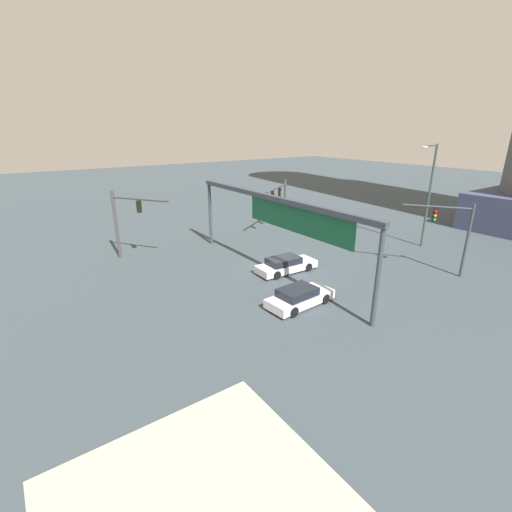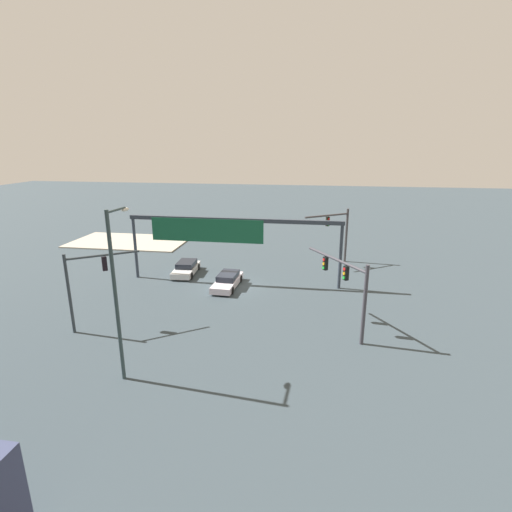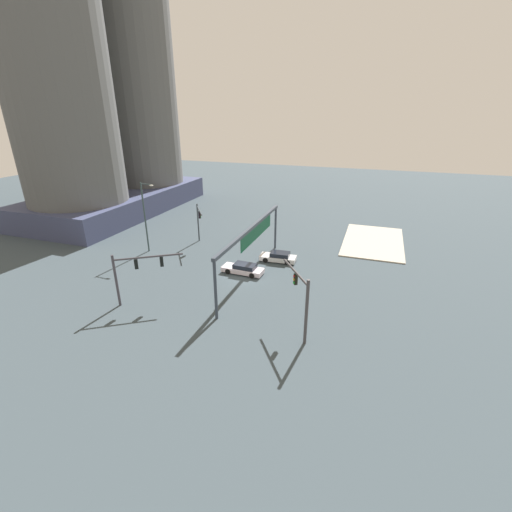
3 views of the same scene
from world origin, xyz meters
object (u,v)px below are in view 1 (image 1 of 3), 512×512
(streetlamp_curved_arm, at_px, (429,191))
(sedan_car_approaching, at_px, (286,265))
(sedan_car_waiting_far, at_px, (299,297))
(traffic_signal_opposite_side, at_px, (126,215))
(traffic_signal_cross_street, at_px, (280,197))
(traffic_signal_near_corner, at_px, (453,227))

(streetlamp_curved_arm, height_order, sedan_car_approaching, streetlamp_curved_arm)
(streetlamp_curved_arm, bearing_deg, sedan_car_waiting_far, 12.14)
(traffic_signal_opposite_side, distance_m, sedan_car_waiting_far, 16.18)
(traffic_signal_opposite_side, relative_size, traffic_signal_cross_street, 1.05)
(streetlamp_curved_arm, bearing_deg, traffic_signal_near_corner, 49.46)
(traffic_signal_near_corner, xyz_separation_m, traffic_signal_opposite_side, (-17.26, -18.40, 0.06))
(traffic_signal_opposite_side, xyz_separation_m, traffic_signal_cross_street, (0.09, 16.16, -0.13))
(traffic_signal_opposite_side, relative_size, streetlamp_curved_arm, 0.62)
(traffic_signal_opposite_side, height_order, traffic_signal_cross_street, traffic_signal_opposite_side)
(traffic_signal_opposite_side, bearing_deg, streetlamp_curved_arm, 27.50)
(traffic_signal_near_corner, relative_size, sedan_car_approaching, 1.11)
(sedan_car_waiting_far, bearing_deg, traffic_signal_near_corner, -15.13)
(streetlamp_curved_arm, xyz_separation_m, sedan_car_waiting_far, (2.43, -17.34, -4.66))
(traffic_signal_near_corner, bearing_deg, sedan_car_waiting_far, 42.85)
(traffic_signal_near_corner, height_order, sedan_car_waiting_far, traffic_signal_near_corner)
(streetlamp_curved_arm, xyz_separation_m, sedan_car_approaching, (-2.38, -14.46, -4.66))
(traffic_signal_near_corner, xyz_separation_m, streetlamp_curved_arm, (-5.01, 4.96, 1.50))
(traffic_signal_cross_street, distance_m, sedan_car_approaching, 12.56)
(traffic_signal_cross_street, bearing_deg, sedan_car_waiting_far, 21.36)
(traffic_signal_opposite_side, bearing_deg, sedan_car_approaching, 7.23)
(traffic_signal_near_corner, height_order, traffic_signal_opposite_side, traffic_signal_opposite_side)
(traffic_signal_opposite_side, relative_size, sedan_car_approaching, 1.17)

